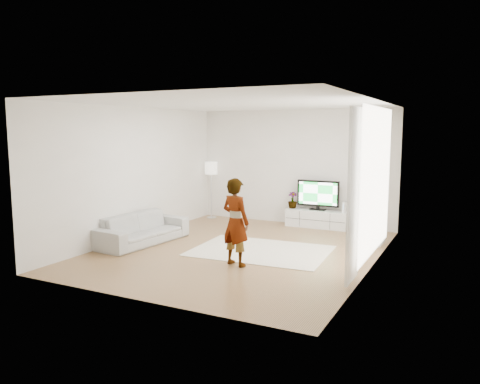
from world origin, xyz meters
The scene contains 17 objects.
floor centered at (0.00, 0.00, 0.00)m, with size 6.00×6.00×0.00m, color #AA7B4D.
ceiling centered at (0.00, 0.00, 2.80)m, with size 6.00×6.00×0.00m, color white.
wall_left centered at (-2.50, 0.00, 1.40)m, with size 0.02×6.00×2.80m, color white.
wall_right centered at (2.50, 0.00, 1.40)m, with size 0.02×6.00×2.80m, color white.
wall_back centered at (0.00, 3.00, 1.40)m, with size 5.00×0.02×2.80m, color white.
wall_front centered at (0.00, -3.00, 1.40)m, with size 5.00×0.02×2.80m, color white.
window centered at (2.48, 0.30, 1.45)m, with size 0.01×2.60×2.50m, color white.
curtain_near centered at (2.40, -1.00, 1.35)m, with size 0.04×0.70×2.60m, color white.
curtain_far centered at (2.40, 1.60, 1.35)m, with size 0.04×0.70×2.60m, color white.
media_console centered at (0.68, 2.76, 0.21)m, with size 1.48×0.42×0.42m.
television centered at (0.68, 2.79, 0.80)m, with size 1.02×0.20×0.71m.
game_console centered at (1.33, 2.76, 0.54)m, with size 0.08×0.18×0.24m.
potted_plant centered at (0.05, 2.77, 0.62)m, with size 0.22×0.22×0.40m, color #3F7238.
rug centered at (0.38, 0.14, 0.01)m, with size 2.55×1.84×0.01m, color #EDE5CA.
player centered at (0.40, -0.94, 0.76)m, with size 0.55×0.36×1.50m, color #334772.
sofa centered at (-2.05, -0.36, 0.30)m, with size 2.07×0.81×0.60m, color #ADADA8.
floor_lamp centered at (-2.20, 2.70, 1.26)m, with size 0.33×0.33×1.48m.
Camera 1 is at (3.97, -7.87, 2.32)m, focal length 35.00 mm.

